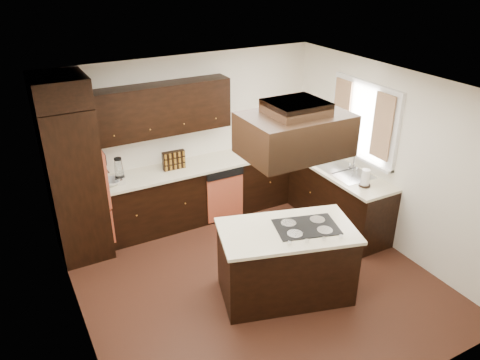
# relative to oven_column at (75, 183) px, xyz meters

# --- Properties ---
(floor) EXTENTS (4.20, 4.20, 0.02)m
(floor) POSITION_rel_oven_column_xyz_m (1.78, -1.71, -1.07)
(floor) COLOR #552B1C
(floor) RESTS_ON ground
(ceiling) EXTENTS (4.20, 4.20, 0.02)m
(ceiling) POSITION_rel_oven_column_xyz_m (1.78, -1.71, 1.45)
(ceiling) COLOR white
(ceiling) RESTS_ON ground
(wall_back) EXTENTS (4.20, 0.02, 2.50)m
(wall_back) POSITION_rel_oven_column_xyz_m (1.78, 0.40, 0.19)
(wall_back) COLOR white
(wall_back) RESTS_ON ground
(wall_front) EXTENTS (4.20, 0.02, 2.50)m
(wall_front) POSITION_rel_oven_column_xyz_m (1.78, -3.81, 0.19)
(wall_front) COLOR white
(wall_front) RESTS_ON ground
(wall_left) EXTENTS (0.02, 4.20, 2.50)m
(wall_left) POSITION_rel_oven_column_xyz_m (-0.33, -1.71, 0.19)
(wall_left) COLOR white
(wall_left) RESTS_ON ground
(wall_right) EXTENTS (0.02, 4.20, 2.50)m
(wall_right) POSITION_rel_oven_column_xyz_m (3.88, -1.71, 0.19)
(wall_right) COLOR white
(wall_right) RESTS_ON ground
(oven_column) EXTENTS (0.65, 0.75, 2.12)m
(oven_column) POSITION_rel_oven_column_xyz_m (0.00, 0.00, 0.00)
(oven_column) COLOR black
(oven_column) RESTS_ON floor
(wall_oven_face) EXTENTS (0.05, 0.62, 0.78)m
(wall_oven_face) POSITION_rel_oven_column_xyz_m (0.35, 0.00, 0.06)
(wall_oven_face) COLOR #D35D3B
(wall_oven_face) RESTS_ON oven_column
(base_cabinets_back) EXTENTS (2.93, 0.60, 0.88)m
(base_cabinets_back) POSITION_rel_oven_column_xyz_m (1.81, 0.09, -0.62)
(base_cabinets_back) COLOR black
(base_cabinets_back) RESTS_ON floor
(base_cabinets_right) EXTENTS (0.60, 2.40, 0.88)m
(base_cabinets_right) POSITION_rel_oven_column_xyz_m (3.58, -0.80, -0.62)
(base_cabinets_right) COLOR black
(base_cabinets_right) RESTS_ON floor
(countertop_back) EXTENTS (2.93, 0.63, 0.04)m
(countertop_back) POSITION_rel_oven_column_xyz_m (1.81, 0.08, -0.16)
(countertop_back) COLOR #F5E9C5
(countertop_back) RESTS_ON base_cabinets_back
(countertop_right) EXTENTS (0.63, 2.40, 0.04)m
(countertop_right) POSITION_rel_oven_column_xyz_m (3.56, -0.80, -0.16)
(countertop_right) COLOR #F5E9C5
(countertop_right) RESTS_ON base_cabinets_right
(upper_cabinets) EXTENTS (2.00, 0.34, 0.72)m
(upper_cabinets) POSITION_rel_oven_column_xyz_m (1.34, 0.23, 0.75)
(upper_cabinets) COLOR black
(upper_cabinets) RESTS_ON wall_back
(dishwasher_front) EXTENTS (0.60, 0.05, 0.72)m
(dishwasher_front) POSITION_rel_oven_column_xyz_m (2.10, -0.20, -0.66)
(dishwasher_front) COLOR #D35D3B
(dishwasher_front) RESTS_ON floor
(window_frame) EXTENTS (0.06, 1.32, 1.12)m
(window_frame) POSITION_rel_oven_column_xyz_m (3.85, -1.16, 0.59)
(window_frame) COLOR white
(window_frame) RESTS_ON wall_right
(window_pane) EXTENTS (0.00, 1.20, 1.00)m
(window_pane) POSITION_rel_oven_column_xyz_m (3.87, -1.16, 0.59)
(window_pane) COLOR white
(window_pane) RESTS_ON wall_right
(curtain_left) EXTENTS (0.02, 0.34, 0.90)m
(curtain_left) POSITION_rel_oven_column_xyz_m (3.79, -1.57, 0.64)
(curtain_left) COLOR beige
(curtain_left) RESTS_ON wall_right
(curtain_right) EXTENTS (0.02, 0.34, 0.90)m
(curtain_right) POSITION_rel_oven_column_xyz_m (3.79, -0.74, 0.64)
(curtain_right) COLOR beige
(curtain_right) RESTS_ON wall_right
(sink_rim) EXTENTS (0.52, 0.84, 0.01)m
(sink_rim) POSITION_rel_oven_column_xyz_m (3.58, -1.16, -0.14)
(sink_rim) COLOR silver
(sink_rim) RESTS_ON countertop_right
(island) EXTENTS (1.69, 1.22, 0.88)m
(island) POSITION_rel_oven_column_xyz_m (1.96, -2.10, -0.62)
(island) COLOR black
(island) RESTS_ON floor
(island_top) EXTENTS (1.76, 1.29, 0.04)m
(island_top) POSITION_rel_oven_column_xyz_m (1.96, -2.10, -0.16)
(island_top) COLOR #F5E9C5
(island_top) RESTS_ON island
(cooktop) EXTENTS (0.82, 0.66, 0.01)m
(cooktop) POSITION_rel_oven_column_xyz_m (2.18, -2.16, -0.13)
(cooktop) COLOR black
(cooktop) RESTS_ON island_top
(range_hood) EXTENTS (1.05, 0.72, 0.42)m
(range_hood) POSITION_rel_oven_column_xyz_m (1.88, -2.25, 1.10)
(range_hood) COLOR black
(range_hood) RESTS_ON ceiling
(hood_duct) EXTENTS (0.55, 0.50, 0.13)m
(hood_duct) POSITION_rel_oven_column_xyz_m (1.88, -2.25, 1.38)
(hood_duct) COLOR black
(hood_duct) RESTS_ON ceiling
(blender_base) EXTENTS (0.15, 0.15, 0.10)m
(blender_base) POSITION_rel_oven_column_xyz_m (0.59, -0.00, -0.09)
(blender_base) COLOR silver
(blender_base) RESTS_ON countertop_back
(blender_pitcher) EXTENTS (0.13, 0.13, 0.26)m
(blender_pitcher) POSITION_rel_oven_column_xyz_m (0.59, -0.00, 0.09)
(blender_pitcher) COLOR silver
(blender_pitcher) RESTS_ON blender_base
(spice_rack) EXTENTS (0.33, 0.10, 0.28)m
(spice_rack) POSITION_rel_oven_column_xyz_m (1.43, 0.10, -0.00)
(spice_rack) COLOR black
(spice_rack) RESTS_ON countertop_back
(mixing_bowl) EXTENTS (0.33, 0.33, 0.07)m
(mixing_bowl) POSITION_rel_oven_column_xyz_m (0.46, 0.04, -0.11)
(mixing_bowl) COLOR white
(mixing_bowl) RESTS_ON countertop_back
(soap_bottle) EXTENTS (0.12, 0.12, 0.22)m
(soap_bottle) POSITION_rel_oven_column_xyz_m (3.50, -0.54, -0.03)
(soap_bottle) COLOR white
(soap_bottle) RESTS_ON countertop_right
(paper_towel) EXTENTS (0.14, 0.14, 0.25)m
(paper_towel) POSITION_rel_oven_column_xyz_m (3.50, -1.67, -0.02)
(paper_towel) COLOR white
(paper_towel) RESTS_ON countertop_right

